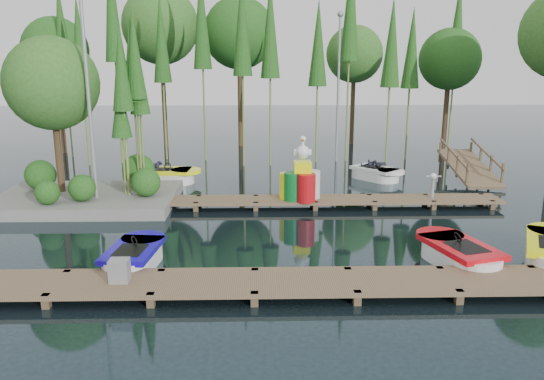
{
  "coord_description": "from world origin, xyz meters",
  "views": [
    {
      "loc": [
        0.12,
        -15.29,
        4.99
      ],
      "look_at": [
        0.5,
        0.5,
        1.1
      ],
      "focal_mm": 35.0,
      "sensor_mm": 36.0,
      "label": 1
    }
  ],
  "objects_px": {
    "boat_yellow_far": "(165,176)",
    "yellow_barrel": "(288,186)",
    "boat_red": "(459,255)",
    "drum_cluster": "(303,181)",
    "boat_blue": "(134,257)",
    "island": "(74,113)",
    "utility_cabinet": "(119,271)"
  },
  "relations": [
    {
      "from": "island",
      "to": "drum_cluster",
      "type": "bearing_deg",
      "value": -6.84
    },
    {
      "from": "boat_blue",
      "to": "boat_yellow_far",
      "type": "height_order",
      "value": "boat_yellow_far"
    },
    {
      "from": "boat_red",
      "to": "yellow_barrel",
      "type": "height_order",
      "value": "yellow_barrel"
    },
    {
      "from": "island",
      "to": "boat_blue",
      "type": "xyz_separation_m",
      "value": [
        3.31,
        -6.2,
        -2.94
      ]
    },
    {
      "from": "boat_yellow_far",
      "to": "boat_red",
      "type": "bearing_deg",
      "value": -22.64
    },
    {
      "from": "boat_blue",
      "to": "utility_cabinet",
      "type": "height_order",
      "value": "utility_cabinet"
    },
    {
      "from": "boat_yellow_far",
      "to": "yellow_barrel",
      "type": "distance_m",
      "value": 6.22
    },
    {
      "from": "drum_cluster",
      "to": "boat_yellow_far",
      "type": "bearing_deg",
      "value": 143.81
    },
    {
      "from": "utility_cabinet",
      "to": "drum_cluster",
      "type": "xyz_separation_m",
      "value": [
        4.54,
        6.84,
        0.39
      ]
    },
    {
      "from": "island",
      "to": "utility_cabinet",
      "type": "distance_m",
      "value": 8.89
    },
    {
      "from": "yellow_barrel",
      "to": "drum_cluster",
      "type": "xyz_separation_m",
      "value": [
        0.51,
        -0.16,
        0.2
      ]
    },
    {
      "from": "island",
      "to": "boat_blue",
      "type": "distance_m",
      "value": 7.61
    },
    {
      "from": "utility_cabinet",
      "to": "yellow_barrel",
      "type": "distance_m",
      "value": 8.08
    },
    {
      "from": "boat_red",
      "to": "drum_cluster",
      "type": "relative_size",
      "value": 1.33
    },
    {
      "from": "island",
      "to": "drum_cluster",
      "type": "distance_m",
      "value": 8.28
    },
    {
      "from": "boat_blue",
      "to": "utility_cabinet",
      "type": "relative_size",
      "value": 5.07
    },
    {
      "from": "utility_cabinet",
      "to": "yellow_barrel",
      "type": "relative_size",
      "value": 0.56
    },
    {
      "from": "yellow_barrel",
      "to": "drum_cluster",
      "type": "distance_m",
      "value": 0.57
    },
    {
      "from": "boat_blue",
      "to": "yellow_barrel",
      "type": "height_order",
      "value": "yellow_barrel"
    },
    {
      "from": "utility_cabinet",
      "to": "yellow_barrel",
      "type": "height_order",
      "value": "yellow_barrel"
    },
    {
      "from": "boat_blue",
      "to": "yellow_barrel",
      "type": "bearing_deg",
      "value": 58.61
    },
    {
      "from": "island",
      "to": "boat_blue",
      "type": "bearing_deg",
      "value": -61.92
    },
    {
      "from": "boat_yellow_far",
      "to": "yellow_barrel",
      "type": "bearing_deg",
      "value": -14.09
    },
    {
      "from": "yellow_barrel",
      "to": "island",
      "type": "bearing_deg",
      "value": 173.91
    },
    {
      "from": "boat_yellow_far",
      "to": "drum_cluster",
      "type": "height_order",
      "value": "drum_cluster"
    },
    {
      "from": "island",
      "to": "yellow_barrel",
      "type": "distance_m",
      "value": 7.84
    },
    {
      "from": "island",
      "to": "utility_cabinet",
      "type": "height_order",
      "value": "island"
    },
    {
      "from": "boat_red",
      "to": "utility_cabinet",
      "type": "relative_size",
      "value": 5.75
    },
    {
      "from": "island",
      "to": "boat_red",
      "type": "relative_size",
      "value": 2.31
    },
    {
      "from": "boat_red",
      "to": "yellow_barrel",
      "type": "bearing_deg",
      "value": 109.94
    },
    {
      "from": "boat_blue",
      "to": "boat_red",
      "type": "relative_size",
      "value": 0.88
    },
    {
      "from": "island",
      "to": "boat_yellow_far",
      "type": "height_order",
      "value": "island"
    }
  ]
}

